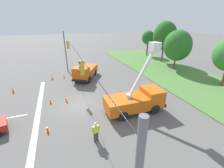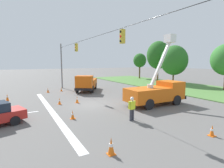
{
  "view_description": "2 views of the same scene",
  "coord_description": "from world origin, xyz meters",
  "px_view_note": "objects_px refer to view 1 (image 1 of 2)",
  "views": [
    {
      "loc": [
        14.99,
        -1.36,
        8.85
      ],
      "look_at": [
        -0.43,
        4.24,
        1.84
      ],
      "focal_mm": 24.0,
      "sensor_mm": 36.0,
      "label": 1
    },
    {
      "loc": [
        16.03,
        -6.66,
        4.25
      ],
      "look_at": [
        -1.69,
        3.16,
        1.71
      ],
      "focal_mm": 28.0,
      "sensor_mm": 36.0,
      "label": 2
    }
  ],
  "objects_px": {
    "tree_west": "(165,36)",
    "traffic_cone_mid_right": "(52,77)",
    "traffic_cone_lane_edge_a": "(64,76)",
    "road_worker": "(96,131)",
    "utility_truck_support_near": "(85,72)",
    "tree_centre": "(177,46)",
    "utility_truck_bucket_lift": "(136,99)",
    "traffic_cone_lane_edge_b": "(47,128)",
    "tree_far_west": "(148,38)",
    "traffic_cone_near_bucket": "(66,99)",
    "traffic_cone_mid_left": "(13,90)",
    "traffic_cone_far_left": "(50,100)"
  },
  "relations": [
    {
      "from": "traffic_cone_mid_left",
      "to": "traffic_cone_mid_right",
      "type": "height_order",
      "value": "traffic_cone_mid_left"
    },
    {
      "from": "utility_truck_support_near",
      "to": "tree_far_west",
      "type": "bearing_deg",
      "value": 121.78
    },
    {
      "from": "traffic_cone_mid_left",
      "to": "traffic_cone_lane_edge_a",
      "type": "bearing_deg",
      "value": 117.11
    },
    {
      "from": "utility_truck_support_near",
      "to": "tree_centre",
      "type": "bearing_deg",
      "value": 86.51
    },
    {
      "from": "tree_far_west",
      "to": "traffic_cone_lane_edge_a",
      "type": "height_order",
      "value": "tree_far_west"
    },
    {
      "from": "road_worker",
      "to": "utility_truck_support_near",
      "type": "bearing_deg",
      "value": 172.58
    },
    {
      "from": "traffic_cone_lane_edge_a",
      "to": "traffic_cone_lane_edge_b",
      "type": "distance_m",
      "value": 13.4
    },
    {
      "from": "tree_far_west",
      "to": "traffic_cone_far_left",
      "type": "xyz_separation_m",
      "value": [
        18.09,
        -24.23,
        -4.34
      ]
    },
    {
      "from": "tree_centre",
      "to": "traffic_cone_mid_left",
      "type": "distance_m",
      "value": 27.32
    },
    {
      "from": "traffic_cone_mid_left",
      "to": "traffic_cone_near_bucket",
      "type": "height_order",
      "value": "traffic_cone_mid_left"
    },
    {
      "from": "tree_far_west",
      "to": "traffic_cone_far_left",
      "type": "relative_size",
      "value": 9.64
    },
    {
      "from": "tree_west",
      "to": "traffic_cone_lane_edge_a",
      "type": "height_order",
      "value": "tree_west"
    },
    {
      "from": "traffic_cone_lane_edge_b",
      "to": "traffic_cone_far_left",
      "type": "height_order",
      "value": "traffic_cone_far_left"
    },
    {
      "from": "road_worker",
      "to": "traffic_cone_far_left",
      "type": "relative_size",
      "value": 2.64
    },
    {
      "from": "tree_far_west",
      "to": "road_worker",
      "type": "bearing_deg",
      "value": -38.84
    },
    {
      "from": "utility_truck_support_near",
      "to": "traffic_cone_lane_edge_a",
      "type": "relative_size",
      "value": 10.89
    },
    {
      "from": "tree_far_west",
      "to": "traffic_cone_mid_left",
      "type": "distance_m",
      "value": 32.2
    },
    {
      "from": "tree_west",
      "to": "traffic_cone_mid_right",
      "type": "xyz_separation_m",
      "value": [
        3.05,
        -23.57,
        -5.41
      ]
    },
    {
      "from": "traffic_cone_mid_left",
      "to": "traffic_cone_far_left",
      "type": "distance_m",
      "value": 6.59
    },
    {
      "from": "utility_truck_support_near",
      "to": "traffic_cone_lane_edge_a",
      "type": "xyz_separation_m",
      "value": [
        -1.68,
        -3.32,
        -0.91
      ]
    },
    {
      "from": "traffic_cone_mid_left",
      "to": "traffic_cone_lane_edge_a",
      "type": "height_order",
      "value": "traffic_cone_mid_left"
    },
    {
      "from": "traffic_cone_mid_right",
      "to": "road_worker",
      "type": "bearing_deg",
      "value": 12.27
    },
    {
      "from": "tree_west",
      "to": "utility_truck_bucket_lift",
      "type": "xyz_separation_m",
      "value": [
        15.84,
        -15.16,
        -4.38
      ]
    },
    {
      "from": "utility_truck_support_near",
      "to": "road_worker",
      "type": "bearing_deg",
      "value": -7.42
    },
    {
      "from": "traffic_cone_lane_edge_b",
      "to": "tree_west",
      "type": "bearing_deg",
      "value": 124.06
    },
    {
      "from": "traffic_cone_mid_left",
      "to": "traffic_cone_far_left",
      "type": "bearing_deg",
      "value": 45.51
    },
    {
      "from": "utility_truck_bucket_lift",
      "to": "traffic_cone_mid_right",
      "type": "relative_size",
      "value": 10.04
    },
    {
      "from": "tree_far_west",
      "to": "traffic_cone_lane_edge_b",
      "type": "bearing_deg",
      "value": -46.37
    },
    {
      "from": "utility_truck_bucket_lift",
      "to": "traffic_cone_lane_edge_a",
      "type": "xyz_separation_m",
      "value": [
        -12.93,
        -6.51,
        -1.09
      ]
    },
    {
      "from": "traffic_cone_lane_edge_b",
      "to": "utility_truck_bucket_lift",
      "type": "bearing_deg",
      "value": 91.9
    },
    {
      "from": "traffic_cone_far_left",
      "to": "tree_west",
      "type": "bearing_deg",
      "value": 114.83
    },
    {
      "from": "tree_far_west",
      "to": "road_worker",
      "type": "height_order",
      "value": "tree_far_west"
    },
    {
      "from": "tree_centre",
      "to": "utility_truck_support_near",
      "type": "height_order",
      "value": "tree_centre"
    },
    {
      "from": "traffic_cone_mid_left",
      "to": "traffic_cone_near_bucket",
      "type": "xyz_separation_m",
      "value": [
        4.9,
        6.46,
        -0.0
      ]
    },
    {
      "from": "utility_truck_bucket_lift",
      "to": "traffic_cone_mid_right",
      "type": "bearing_deg",
      "value": -146.67
    },
    {
      "from": "traffic_cone_near_bucket",
      "to": "traffic_cone_far_left",
      "type": "xyz_separation_m",
      "value": [
        -0.29,
        -1.75,
        -0.04
      ]
    },
    {
      "from": "traffic_cone_lane_edge_b",
      "to": "tree_far_west",
      "type": "bearing_deg",
      "value": 133.63
    },
    {
      "from": "tree_centre",
      "to": "traffic_cone_lane_edge_b",
      "type": "relative_size",
      "value": 11.11
    },
    {
      "from": "utility_truck_support_near",
      "to": "traffic_cone_mid_right",
      "type": "relative_size",
      "value": 9.08
    },
    {
      "from": "utility_truck_support_near",
      "to": "traffic_cone_mid_right",
      "type": "bearing_deg",
      "value": -106.35
    },
    {
      "from": "tree_far_west",
      "to": "utility_truck_support_near",
      "type": "height_order",
      "value": "tree_far_west"
    },
    {
      "from": "traffic_cone_mid_left",
      "to": "traffic_cone_lane_edge_b",
      "type": "distance_m",
      "value": 10.78
    },
    {
      "from": "tree_centre",
      "to": "tree_west",
      "type": "bearing_deg",
      "value": 165.82
    },
    {
      "from": "traffic_cone_mid_right",
      "to": "traffic_cone_near_bucket",
      "type": "distance_m",
      "value": 8.36
    },
    {
      "from": "road_worker",
      "to": "traffic_cone_lane_edge_b",
      "type": "relative_size",
      "value": 2.68
    },
    {
      "from": "traffic_cone_mid_left",
      "to": "traffic_cone_lane_edge_b",
      "type": "xyz_separation_m",
      "value": [
        9.78,
        4.54,
        -0.05
      ]
    },
    {
      "from": "traffic_cone_lane_edge_a",
      "to": "road_worker",
      "type": "bearing_deg",
      "value": 5.42
    },
    {
      "from": "utility_truck_bucket_lift",
      "to": "traffic_cone_near_bucket",
      "type": "relative_size",
      "value": 9.45
    },
    {
      "from": "tree_centre",
      "to": "traffic_cone_near_bucket",
      "type": "relative_size",
      "value": 9.9
    },
    {
      "from": "utility_truck_bucket_lift",
      "to": "utility_truck_support_near",
      "type": "relative_size",
      "value": 1.11
    }
  ]
}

